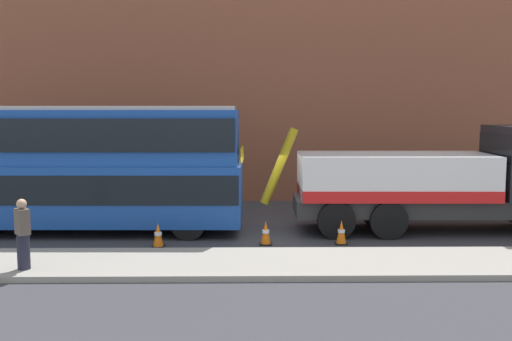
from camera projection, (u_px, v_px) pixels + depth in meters
The scene contains 9 objects.
ground_plane at pixel (268, 231), 19.34m from camera, with size 120.00×120.00×0.00m, color #38383D.
near_kerb at pixel (274, 263), 15.16m from camera, with size 60.00×2.80×0.15m, color gray.
building_facade at pixel (263, 11), 25.23m from camera, with size 60.00×1.50×16.00m.
recovery_tow_truck at pixel (450, 178), 19.17m from camera, with size 10.16×2.78×3.67m.
double_decker_bus at pixel (69, 164), 18.96m from camera, with size 11.08×2.72×4.06m.
pedestrian_onlooker at pixel (23, 235), 14.26m from camera, with size 0.45×0.47×1.71m.
traffic_cone_near_bus at pixel (158, 236), 17.15m from camera, with size 0.36×0.36×0.72m.
traffic_cone_midway at pixel (266, 233), 17.47m from camera, with size 0.36×0.36×0.72m.
traffic_cone_near_truck at pixel (341, 233), 17.52m from camera, with size 0.36×0.36×0.72m.
Camera 1 is at (-0.65, -19.00, 4.07)m, focal length 41.80 mm.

